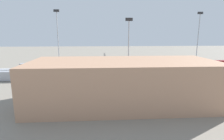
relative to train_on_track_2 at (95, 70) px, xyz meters
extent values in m
plane|color=gray|center=(-16.15, 0.00, -2.16)|extent=(400.00, 400.00, 0.00)
cube|color=#3D3833|center=(-16.15, -10.00, -2.10)|extent=(140.00, 2.80, 0.12)
cube|color=#3D3833|center=(-16.15, -5.00, -2.10)|extent=(140.00, 2.80, 0.12)
cube|color=#3D3833|center=(-16.15, 0.00, -2.10)|extent=(140.00, 2.80, 0.12)
cube|color=#3D3833|center=(-16.15, 5.00, -2.10)|extent=(140.00, 2.80, 0.12)
cube|color=#3D3833|center=(-16.15, 10.00, -2.10)|extent=(140.00, 2.80, 0.12)
cube|color=#D85914|center=(-0.29, 0.00, -0.24)|extent=(10.00, 3.00, 3.60)
cube|color=#D85914|center=(2.71, 0.00, 2.26)|extent=(3.00, 2.70, 1.40)
cube|color=#A8AAB2|center=(-39.66, 10.00, -0.14)|extent=(23.00, 3.00, 3.80)
cube|color=#A8AAB2|center=(-15.46, 10.00, -0.14)|extent=(23.00, 3.00, 3.80)
cube|color=#A8AAB2|center=(8.74, 10.00, -0.14)|extent=(23.00, 3.00, 3.80)
cube|color=#A8AAB2|center=(32.94, 10.00, -0.14)|extent=(23.00, 3.00, 3.80)
cube|color=gold|center=(-1.55, -5.00, -0.24)|extent=(10.00, 3.00, 3.60)
cube|color=gold|center=(1.45, -5.00, 2.26)|extent=(3.00, 2.70, 1.40)
cube|color=maroon|center=(-67.11, -10.00, 0.16)|extent=(18.00, 3.00, 4.40)
cube|color=#B7BABF|center=(-45.41, -10.00, -0.14)|extent=(23.00, 3.00, 3.80)
cube|color=#1E6B9E|center=(-45.41, -10.00, -0.62)|extent=(22.40, 3.06, 0.36)
cube|color=#B7BABF|center=(-21.21, -10.00, -0.14)|extent=(23.00, 3.00, 3.80)
cube|color=#1E6B9E|center=(-21.21, -10.00, -0.55)|extent=(22.40, 3.06, 0.36)
cube|color=#B7BABF|center=(2.99, -10.00, -0.14)|extent=(23.00, 3.00, 3.80)
cube|color=#1E6B9E|center=(2.99, -10.00, -0.09)|extent=(22.40, 3.06, 0.36)
cube|color=#B7BABF|center=(27.19, -10.00, -0.14)|extent=(23.00, 3.00, 3.80)
cube|color=#1E6B9E|center=(27.19, -10.00, 0.01)|extent=(22.40, 3.06, 0.36)
cube|color=silver|center=(-40.03, 5.00, -0.14)|extent=(23.00, 3.00, 3.80)
cube|color=#1E6B9E|center=(-40.03, 5.00, -0.30)|extent=(22.40, 3.06, 0.36)
cube|color=silver|center=(-15.83, 5.00, -0.14)|extent=(23.00, 3.00, 3.80)
cube|color=#1E6B9E|center=(-15.83, 5.00, -0.24)|extent=(22.40, 3.06, 0.36)
cube|color=silver|center=(8.37, 5.00, -0.14)|extent=(23.00, 3.00, 3.80)
cube|color=#1E6B9E|center=(8.37, 5.00, -0.38)|extent=(22.40, 3.06, 0.36)
cube|color=silver|center=(32.57, 5.00, -0.14)|extent=(23.00, 3.00, 3.80)
cube|color=#1E6B9E|center=(32.57, 5.00, -0.15)|extent=(22.40, 3.06, 0.36)
cylinder|color=#9EA0A5|center=(-57.09, -13.43, 12.58)|extent=(0.44, 0.44, 29.48)
cube|color=#262628|center=(-57.09, -13.43, 27.92)|extent=(2.80, 0.70, 1.20)
cylinder|color=#9EA0A5|center=(-14.25, 12.36, 9.79)|extent=(0.44, 0.44, 23.90)
cube|color=#262628|center=(-14.25, 12.36, 22.35)|extent=(2.80, 0.70, 1.20)
cylinder|color=#9EA0A5|center=(19.35, -12.88, 12.85)|extent=(0.44, 0.44, 30.01)
cube|color=#262628|center=(19.35, -12.88, 28.45)|extent=(2.80, 0.70, 1.20)
cylinder|color=#4C4742|center=(-4.96, -12.10, 1.84)|extent=(0.50, 0.50, 8.00)
cylinder|color=#4C4742|center=(-4.96, 12.10, 1.84)|extent=(0.50, 0.50, 8.00)
cube|color=#4C4742|center=(-4.96, 0.00, 6.24)|extent=(0.70, 25.00, 0.80)
cube|color=tan|center=(-9.20, 36.99, 3.79)|extent=(49.46, 20.33, 11.90)
camera|label=1|loc=(-3.10, 83.79, 16.70)|focal=28.56mm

